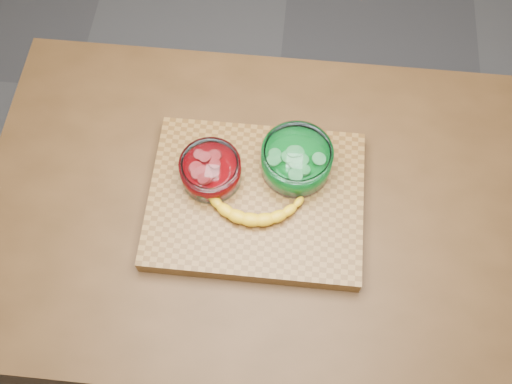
{
  "coord_description": "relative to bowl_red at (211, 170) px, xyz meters",
  "views": [
    {
      "loc": [
        0.05,
        -0.5,
        2.02
      ],
      "look_at": [
        0.0,
        0.0,
        0.96
      ],
      "focal_mm": 40.0,
      "sensor_mm": 36.0,
      "label": 1
    }
  ],
  "objects": [
    {
      "name": "bowl_red",
      "position": [
        0.0,
        0.0,
        0.0
      ],
      "size": [
        0.13,
        0.13,
        0.06
      ],
      "color": "white",
      "rests_on": "cutting_board"
    },
    {
      "name": "counter",
      "position": [
        0.1,
        -0.04,
        -0.52
      ],
      "size": [
        1.2,
        0.8,
        0.9
      ],
      "primitive_type": "cube",
      "color": "#482D15",
      "rests_on": "ground"
    },
    {
      "name": "ground",
      "position": [
        0.1,
        -0.04,
        -0.97
      ],
      "size": [
        3.5,
        3.5,
        0.0
      ],
      "primitive_type": "plane",
      "color": "#535357",
      "rests_on": "ground"
    },
    {
      "name": "bowl_green",
      "position": [
        0.18,
        0.04,
        0.0
      ],
      "size": [
        0.15,
        0.15,
        0.07
      ],
      "color": "white",
      "rests_on": "cutting_board"
    },
    {
      "name": "cutting_board",
      "position": [
        0.1,
        -0.04,
        -0.05
      ],
      "size": [
        0.45,
        0.35,
        0.04
      ],
      "primitive_type": "cube",
      "color": "brown",
      "rests_on": "counter"
    },
    {
      "name": "banana",
      "position": [
        0.1,
        -0.07,
        -0.01
      ],
      "size": [
        0.24,
        0.11,
        0.03
      ],
      "primitive_type": null,
      "color": "yellow",
      "rests_on": "cutting_board"
    }
  ]
}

